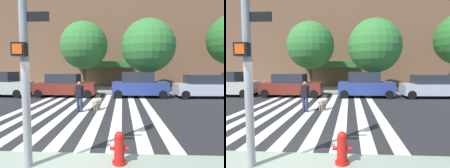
{
  "view_description": "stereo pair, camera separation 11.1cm",
  "coord_description": "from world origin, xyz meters",
  "views": [
    {
      "loc": [
        1.46,
        -4.94,
        2.38
      ],
      "look_at": [
        0.78,
        7.93,
        1.3
      ],
      "focal_mm": 31.6,
      "sensor_mm": 36.0,
      "label": 1
    },
    {
      "loc": [
        1.57,
        -4.93,
        2.38
      ],
      "look_at": [
        0.78,
        7.93,
        1.3
      ],
      "focal_mm": 31.6,
      "sensor_mm": 36.0,
      "label": 2
    }
  ],
  "objects": [
    {
      "name": "traffic_light_pole",
      "position": [
        -0.64,
        -0.83,
        3.52
      ],
      "size": [
        0.74,
        0.46,
        5.8
      ],
      "color": "gray",
      "rests_on": "sidewalk_near"
    },
    {
      "name": "parked_car_third_in_line",
      "position": [
        2.8,
        10.93,
        0.97
      ],
      "size": [
        4.38,
        1.91,
        2.01
      ],
      "color": "navy",
      "rests_on": "ground_plane"
    },
    {
      "name": "sidewalk_far",
      "position": [
        0.0,
        15.49,
        0.07
      ],
      "size": [
        80.0,
        6.0,
        0.15
      ],
      "primitive_type": "cube",
      "color": "gray",
      "rests_on": "ground_plane"
    },
    {
      "name": "parked_car_behind_first",
      "position": [
        -3.21,
        10.93,
        0.89
      ],
      "size": [
        4.94,
        2.04,
        1.87
      ],
      "color": "maroon",
      "rests_on": "ground_plane"
    },
    {
      "name": "dog_on_leash",
      "position": [
        0.07,
        5.9,
        0.44
      ],
      "size": [
        0.51,
        0.98,
        0.65
      ],
      "color": "tan",
      "rests_on": "ground_plane"
    },
    {
      "name": "pedestrian_dog_walker",
      "position": [
        -0.82,
        5.37,
        0.93
      ],
      "size": [
        0.69,
        0.36,
        1.64
      ],
      "color": "#282D4C",
      "rests_on": "ground_plane"
    },
    {
      "name": "parked_car_fourth_in_line",
      "position": [
        8.06,
        10.92,
        0.89
      ],
      "size": [
        4.9,
        2.06,
        1.82
      ],
      "color": "#AFB2C1",
      "rests_on": "ground_plane"
    },
    {
      "name": "ground_plane",
      "position": [
        0.0,
        6.25,
        0.0
      ],
      "size": [
        160.0,
        160.0,
        0.0
      ],
      "primitive_type": "plane",
      "color": "#232326"
    },
    {
      "name": "crosswalk_stripes",
      "position": [
        -0.58,
        6.25,
        0.0
      ],
      "size": [
        7.65,
        11.89,
        0.01
      ],
      "color": "silver",
      "rests_on": "ground_plane"
    },
    {
      "name": "street_tree_nearest",
      "position": [
        -2.25,
        14.12,
        4.51
      ],
      "size": [
        4.58,
        4.58,
        6.65
      ],
      "color": "#4C3823",
      "rests_on": "sidewalk_far"
    },
    {
      "name": "parked_car_near_curb",
      "position": [
        -8.7,
        10.93,
        0.98
      ],
      "size": [
        4.81,
        2.14,
        2.03
      ],
      "color": "beige",
      "rests_on": "ground_plane"
    },
    {
      "name": "street_tree_middle",
      "position": [
        3.79,
        13.35,
        4.35
      ],
      "size": [
        4.89,
        4.89,
        6.65
      ],
      "color": "#4C3823",
      "rests_on": "sidewalk_far"
    },
    {
      "name": "fire_hydrant",
      "position": [
        1.39,
        -0.53,
        0.52
      ],
      "size": [
        0.44,
        0.32,
        0.76
      ],
      "color": "red",
      "rests_on": "sidewalk_near"
    },
    {
      "name": "apartment_block",
      "position": [
        3.13,
        27.33,
        12.76
      ],
      "size": [
        38.37,
        19.08,
        25.53
      ],
      "color": "brown",
      "rests_on": "ground_plane"
    }
  ]
}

